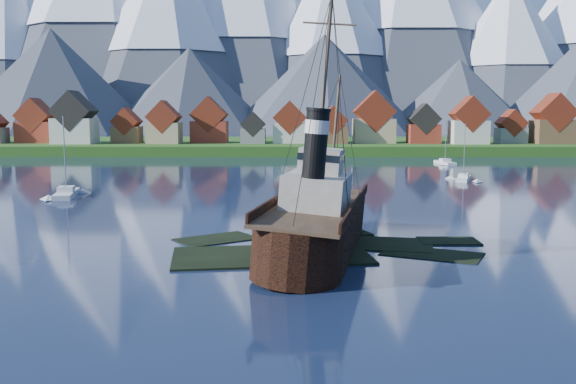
{
  "coord_description": "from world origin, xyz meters",
  "views": [
    {
      "loc": [
        -1.04,
        -59.76,
        13.21
      ],
      "look_at": [
        -1.52,
        6.0,
        5.0
      ],
      "focal_mm": 40.0,
      "sensor_mm": 36.0,
      "label": 1
    }
  ],
  "objects_px": {
    "tugboat_wreck": "(314,218)",
    "sailboat_d": "(463,179)",
    "sailboat_e": "(445,163)",
    "sailboat_a": "(66,195)"
  },
  "relations": [
    {
      "from": "sailboat_d",
      "to": "sailboat_e",
      "type": "bearing_deg",
      "value": 102.48
    },
    {
      "from": "tugboat_wreck",
      "to": "sailboat_a",
      "type": "distance_m",
      "value": 54.5
    },
    {
      "from": "sailboat_e",
      "to": "tugboat_wreck",
      "type": "bearing_deg",
      "value": -116.69
    },
    {
      "from": "sailboat_d",
      "to": "sailboat_e",
      "type": "distance_m",
      "value": 40.37
    },
    {
      "from": "tugboat_wreck",
      "to": "sailboat_e",
      "type": "distance_m",
      "value": 109.65
    },
    {
      "from": "tugboat_wreck",
      "to": "sailboat_d",
      "type": "distance_m",
      "value": 70.55
    },
    {
      "from": "tugboat_wreck",
      "to": "sailboat_d",
      "type": "xyz_separation_m",
      "value": [
        31.12,
        63.25,
        -2.83
      ]
    },
    {
      "from": "tugboat_wreck",
      "to": "sailboat_e",
      "type": "relative_size",
      "value": 2.66
    },
    {
      "from": "tugboat_wreck",
      "to": "sailboat_a",
      "type": "relative_size",
      "value": 2.36
    },
    {
      "from": "sailboat_a",
      "to": "sailboat_d",
      "type": "distance_m",
      "value": 72.97
    }
  ]
}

